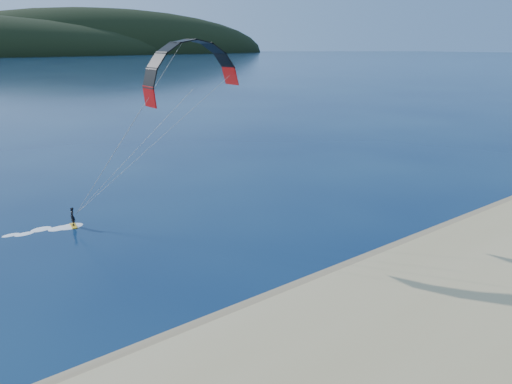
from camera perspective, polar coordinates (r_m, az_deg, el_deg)
ground at (r=24.48m, az=7.66°, el=-18.83°), size 1800.00×1800.00×0.00m
wet_sand at (r=27.23m, az=0.87°, el=-14.32°), size 220.00×2.50×0.10m
kitesurfer_near at (r=36.59m, az=-8.75°, el=11.92°), size 23.38×8.78×14.81m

